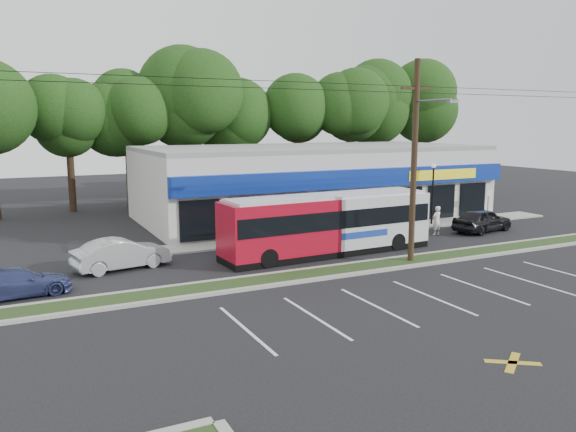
# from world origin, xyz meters

# --- Properties ---
(ground) EXTENTS (120.00, 120.00, 0.00)m
(ground) POSITION_xyz_m (0.00, 0.00, 0.00)
(ground) COLOR black
(ground) RESTS_ON ground
(grass_strip) EXTENTS (40.00, 1.60, 0.12)m
(grass_strip) POSITION_xyz_m (0.00, 1.00, 0.06)
(grass_strip) COLOR #1D3114
(grass_strip) RESTS_ON ground
(curb_south) EXTENTS (40.00, 0.25, 0.14)m
(curb_south) POSITION_xyz_m (0.00, 0.15, 0.07)
(curb_south) COLOR #9E9E93
(curb_south) RESTS_ON ground
(curb_north) EXTENTS (40.00, 0.25, 0.14)m
(curb_north) POSITION_xyz_m (0.00, 1.85, 0.07)
(curb_north) COLOR #9E9E93
(curb_north) RESTS_ON ground
(sidewalk) EXTENTS (32.00, 2.20, 0.10)m
(sidewalk) POSITION_xyz_m (5.00, 9.00, 0.05)
(sidewalk) COLOR #9E9E93
(sidewalk) RESTS_ON ground
(strip_mall) EXTENTS (25.00, 12.55, 5.30)m
(strip_mall) POSITION_xyz_m (5.50, 15.91, 2.65)
(strip_mall) COLOR beige
(strip_mall) RESTS_ON ground
(utility_pole) EXTENTS (50.00, 2.77, 10.00)m
(utility_pole) POSITION_xyz_m (2.83, 0.93, 5.41)
(utility_pole) COLOR black
(utility_pole) RESTS_ON ground
(lamp_post) EXTENTS (0.30, 0.30, 4.25)m
(lamp_post) POSITION_xyz_m (11.00, 8.80, 2.67)
(lamp_post) COLOR black
(lamp_post) RESTS_ON ground
(sign_post) EXTENTS (0.45, 0.10, 2.23)m
(sign_post) POSITION_xyz_m (16.00, 8.57, 1.56)
(sign_post) COLOR #59595E
(sign_post) RESTS_ON ground
(tree_line) EXTENTS (46.76, 6.76, 11.83)m
(tree_line) POSITION_xyz_m (4.00, 26.00, 8.42)
(tree_line) COLOR black
(tree_line) RESTS_ON ground
(metrobus) EXTENTS (12.08, 3.09, 3.22)m
(metrobus) POSITION_xyz_m (0.25, 4.50, 1.71)
(metrobus) COLOR #A40C1F
(metrobus) RESTS_ON ground
(car_dark) EXTENTS (4.80, 2.65, 1.55)m
(car_dark) POSITION_xyz_m (12.36, 5.50, 0.77)
(car_dark) COLOR black
(car_dark) RESTS_ON ground
(car_silver) EXTENTS (4.77, 2.44, 1.50)m
(car_silver) POSITION_xyz_m (-10.31, 6.11, 0.75)
(car_silver) COLOR #ABB0B3
(car_silver) RESTS_ON ground
(car_blue) EXTENTS (4.18, 2.02, 1.17)m
(car_blue) POSITION_xyz_m (-14.84, 3.50, 0.59)
(car_blue) COLOR navy
(car_blue) RESTS_ON ground
(pedestrian_a) EXTENTS (0.71, 0.51, 1.83)m
(pedestrian_a) POSITION_xyz_m (9.00, 6.00, 0.92)
(pedestrian_a) COLOR white
(pedestrian_a) RESTS_ON ground
(pedestrian_b) EXTENTS (1.14, 1.04, 1.90)m
(pedestrian_b) POSITION_xyz_m (2.70, 8.30, 0.95)
(pedestrian_b) COLOR beige
(pedestrian_b) RESTS_ON ground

